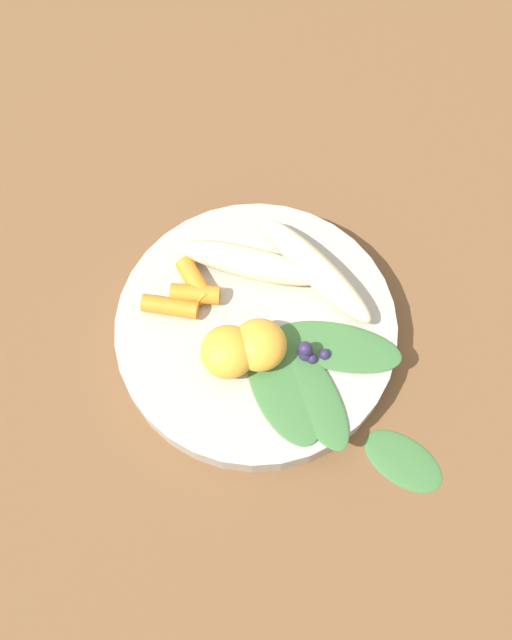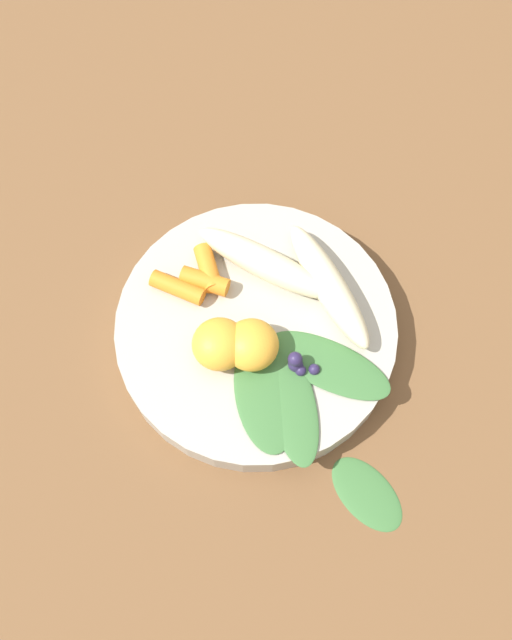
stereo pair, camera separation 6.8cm
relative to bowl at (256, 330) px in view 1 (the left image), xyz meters
The scene contains 15 objects.
ground_plane 0.02m from the bowl, ahead, with size 2.40×2.40×0.00m, color brown.
bowl is the anchor object (origin of this frame).
banana_peeled_left 0.07m from the bowl, 47.59° to the right, with size 0.15×0.03×0.03m, color beige.
banana_peeled_right 0.09m from the bowl, 104.22° to the right, with size 0.15×0.03×0.03m, color beige.
orange_segment_near 0.05m from the bowl, 131.70° to the left, with size 0.05×0.05×0.04m, color #F4A833.
orange_segment_far 0.06m from the bowl, 87.87° to the left, with size 0.05×0.05×0.04m, color #F4A833.
carrot_front 0.08m from the bowl, ahead, with size 0.02×0.02×0.05m, color orange.
carrot_mid_left 0.07m from the bowl, 10.18° to the left, with size 0.02×0.02×0.05m, color orange.
carrot_mid_right 0.09m from the bowl, 25.39° to the left, with size 0.02×0.02×0.06m, color orange.
blueberry_pile 0.07m from the bowl, behind, with size 0.03×0.03×0.03m.
coconut_shred_patch 0.07m from the bowl, 160.78° to the left, with size 0.04×0.04×0.00m, color white.
kale_leaf_left 0.08m from the bowl, 146.61° to the left, with size 0.12×0.06×0.01m, color #3D7038.
kale_leaf_right 0.09m from the bowl, 162.33° to the left, with size 0.12×0.04×0.01m, color #3D7038.
kale_leaf_rear 0.08m from the bowl, 162.14° to the right, with size 0.13×0.05×0.01m, color #3D7038.
kale_leaf_stray 0.19m from the bowl, behind, with size 0.08×0.05×0.01m, color #3D7038.
Camera 1 is at (-0.16, 0.22, 0.66)m, focal length 39.17 mm.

